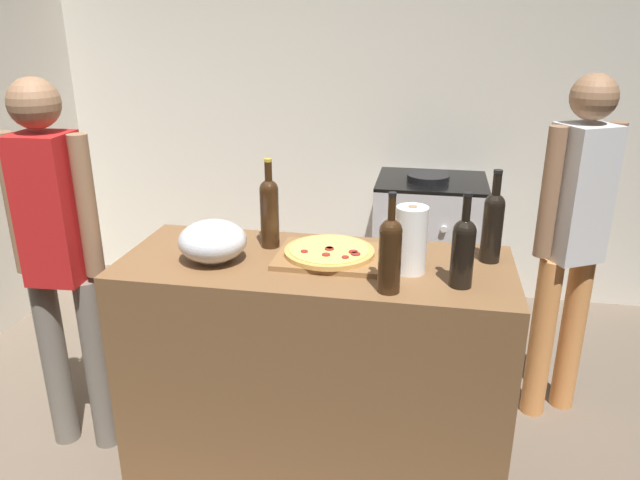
% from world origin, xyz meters
% --- Properties ---
extents(ground_plane, '(4.49, 3.17, 0.02)m').
position_xyz_m(ground_plane, '(0.00, 1.29, -0.01)').
color(ground_plane, '#6B5B4C').
extents(kitchen_wall_rear, '(4.49, 0.10, 2.60)m').
position_xyz_m(kitchen_wall_rear, '(0.00, 2.62, 1.30)').
color(kitchen_wall_rear, silver).
rests_on(kitchen_wall_rear, ground_plane).
extents(counter, '(1.50, 0.60, 0.93)m').
position_xyz_m(counter, '(0.15, 0.72, 0.47)').
color(counter, brown).
rests_on(counter, ground_plane).
extents(cutting_board, '(0.40, 0.32, 0.02)m').
position_xyz_m(cutting_board, '(0.20, 0.76, 0.94)').
color(cutting_board, olive).
rests_on(cutting_board, counter).
extents(pizza, '(0.35, 0.35, 0.03)m').
position_xyz_m(pizza, '(0.20, 0.76, 0.97)').
color(pizza, tan).
rests_on(pizza, cutting_board).
extents(mixing_bowl, '(0.26, 0.26, 0.16)m').
position_xyz_m(mixing_bowl, '(-0.23, 0.66, 1.01)').
color(mixing_bowl, '#B2B2B7').
rests_on(mixing_bowl, counter).
extents(paper_towel_roll, '(0.11, 0.11, 0.25)m').
position_xyz_m(paper_towel_roll, '(0.51, 0.69, 1.06)').
color(paper_towel_roll, white).
rests_on(paper_towel_roll, counter).
extents(wine_bottle_clear, '(0.08, 0.08, 0.35)m').
position_xyz_m(wine_bottle_clear, '(0.44, 0.51, 1.08)').
color(wine_bottle_clear, '#331E0F').
rests_on(wine_bottle_clear, counter).
extents(wine_bottle_dark, '(0.08, 0.08, 0.34)m').
position_xyz_m(wine_bottle_dark, '(0.69, 0.60, 1.07)').
color(wine_bottle_dark, black).
rests_on(wine_bottle_dark, counter).
extents(wine_bottle_amber, '(0.08, 0.08, 0.36)m').
position_xyz_m(wine_bottle_amber, '(0.80, 0.85, 1.09)').
color(wine_bottle_amber, black).
rests_on(wine_bottle_amber, counter).
extents(wine_bottle_green, '(0.07, 0.07, 0.36)m').
position_xyz_m(wine_bottle_green, '(-0.06, 0.85, 1.09)').
color(wine_bottle_green, '#331E0F').
rests_on(wine_bottle_green, counter).
extents(stove, '(0.65, 0.57, 0.93)m').
position_xyz_m(stove, '(0.57, 2.22, 0.45)').
color(stove, '#B7B7BC').
rests_on(stove, ground_plane).
extents(person_in_stripes, '(0.38, 0.21, 1.61)m').
position_xyz_m(person_in_stripes, '(-0.90, 0.66, 0.92)').
color(person_in_stripes, slate).
rests_on(person_in_stripes, ground_plane).
extents(person_in_red, '(0.34, 0.28, 1.60)m').
position_xyz_m(person_in_red, '(1.20, 1.30, 0.92)').
color(person_in_red, '#D88C4C').
rests_on(person_in_red, ground_plane).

